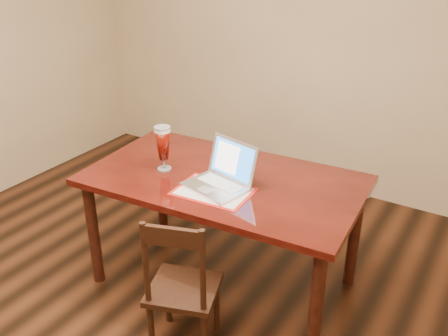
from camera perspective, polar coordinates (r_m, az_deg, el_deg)
The scene contains 3 objects.
room_shell at distance 2.34m, azimuth -14.71°, elevation 13.79°, with size 4.51×5.01×2.71m.
dining_table at distance 3.17m, azimuth -0.24°, elevation -2.48°, with size 1.78×1.08×1.10m.
dining_chair at distance 2.84m, azimuth -4.83°, elevation -13.54°, with size 0.48×0.46×0.89m.
Camera 1 is at (1.66, -1.58, 2.22)m, focal length 40.00 mm.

